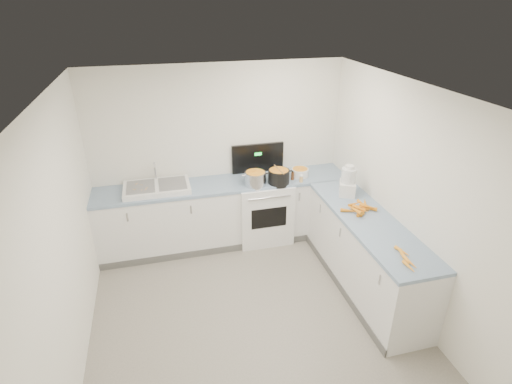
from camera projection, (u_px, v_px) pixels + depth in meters
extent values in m
cube|color=white|center=(225.00, 214.00, 5.71)|extent=(3.50, 0.60, 0.90)
cube|color=#859FBD|center=(224.00, 184.00, 5.50)|extent=(3.50, 0.62, 0.04)
cube|color=white|center=(365.00, 254.00, 4.82)|extent=(0.60, 2.20, 0.90)
cube|color=#859FBD|center=(369.00, 221.00, 4.61)|extent=(0.62, 2.20, 0.04)
cube|color=white|center=(263.00, 210.00, 5.81)|extent=(0.76, 0.65, 0.90)
cube|color=black|center=(258.00, 158.00, 5.76)|extent=(0.76, 0.05, 0.42)
cube|color=white|center=(157.00, 188.00, 5.28)|extent=(0.86, 0.52, 0.07)
cube|color=slate|center=(141.00, 187.00, 5.21)|extent=(0.36, 0.42, 0.01)
cube|color=slate|center=(172.00, 183.00, 5.30)|extent=(0.36, 0.42, 0.01)
cylinder|color=silver|center=(155.00, 170.00, 5.40)|extent=(0.03, 0.03, 0.24)
cylinder|color=silver|center=(255.00, 179.00, 5.40)|extent=(0.38, 0.38, 0.21)
cylinder|color=black|center=(279.00, 177.00, 5.46)|extent=(0.34, 0.34, 0.21)
cylinder|color=#AD7A47|center=(279.00, 169.00, 5.41)|extent=(0.05, 0.34, 0.01)
cylinder|color=white|center=(300.00, 172.00, 5.67)|extent=(0.30, 0.30, 0.11)
cylinder|color=#593319|center=(293.00, 176.00, 5.56)|extent=(0.04, 0.04, 0.11)
cylinder|color=#E5B266|center=(301.00, 179.00, 5.50)|extent=(0.05, 0.05, 0.09)
cube|color=white|center=(347.00, 188.00, 5.13)|extent=(0.28, 0.30, 0.18)
cylinder|color=silver|center=(349.00, 175.00, 5.05)|extent=(0.19, 0.19, 0.19)
cylinder|color=white|center=(350.00, 167.00, 5.00)|extent=(0.11, 0.11, 0.04)
cone|color=orange|center=(358.00, 208.00, 4.81)|extent=(0.15, 0.16, 0.04)
cone|color=orange|center=(349.00, 211.00, 4.74)|extent=(0.20, 0.13, 0.05)
cone|color=orange|center=(362.00, 209.00, 4.77)|extent=(0.12, 0.22, 0.04)
cone|color=orange|center=(359.00, 212.00, 4.72)|extent=(0.14, 0.19, 0.04)
cone|color=orange|center=(360.00, 208.00, 4.80)|extent=(0.21, 0.13, 0.04)
cone|color=orange|center=(358.00, 207.00, 4.81)|extent=(0.18, 0.07, 0.05)
cone|color=orange|center=(364.00, 211.00, 4.72)|extent=(0.18, 0.17, 0.05)
cone|color=orange|center=(363.00, 208.00, 4.79)|extent=(0.13, 0.17, 0.05)
cone|color=orange|center=(360.00, 206.00, 4.85)|extent=(0.17, 0.12, 0.04)
cone|color=orange|center=(368.00, 208.00, 4.80)|extent=(0.20, 0.17, 0.05)
cone|color=orange|center=(367.00, 206.00, 4.76)|extent=(0.17, 0.16, 0.05)
cone|color=orange|center=(362.00, 204.00, 4.81)|extent=(0.05, 0.18, 0.04)
cone|color=orange|center=(365.00, 203.00, 4.87)|extent=(0.13, 0.20, 0.05)
cone|color=orange|center=(359.00, 207.00, 4.78)|extent=(0.16, 0.13, 0.04)
cone|color=orange|center=(355.00, 210.00, 4.68)|extent=(0.11, 0.22, 0.05)
cone|color=orange|center=(354.00, 204.00, 4.81)|extent=(0.18, 0.08, 0.04)
cone|color=orange|center=(360.00, 209.00, 4.71)|extent=(0.14, 0.19, 0.04)
cone|color=#FF9C26|center=(409.00, 267.00, 3.77)|extent=(0.04, 0.18, 0.04)
cone|color=#FF9C26|center=(410.00, 262.00, 3.83)|extent=(0.05, 0.20, 0.04)
cone|color=#FF9C26|center=(405.00, 259.00, 3.88)|extent=(0.07, 0.18, 0.04)
cone|color=#FF9C26|center=(403.00, 255.00, 3.94)|extent=(0.07, 0.17, 0.04)
cone|color=#FF9C26|center=(402.00, 251.00, 3.99)|extent=(0.09, 0.18, 0.04)
cube|color=tan|center=(141.00, 185.00, 5.26)|extent=(0.05, 0.02, 0.00)
cube|color=tan|center=(137.00, 184.00, 5.28)|extent=(0.04, 0.04, 0.00)
cube|color=tan|center=(134.00, 189.00, 5.12)|extent=(0.03, 0.04, 0.00)
cube|color=tan|center=(142.00, 190.00, 5.12)|extent=(0.01, 0.04, 0.00)
cube|color=tan|center=(146.00, 189.00, 5.14)|extent=(0.02, 0.04, 0.00)
cube|color=tan|center=(136.00, 184.00, 5.28)|extent=(0.01, 0.04, 0.00)
cube|color=tan|center=(135.00, 189.00, 5.14)|extent=(0.03, 0.01, 0.00)
cube|color=tan|center=(147.00, 188.00, 5.18)|extent=(0.03, 0.03, 0.00)
cube|color=tan|center=(145.00, 190.00, 5.13)|extent=(0.02, 0.05, 0.00)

